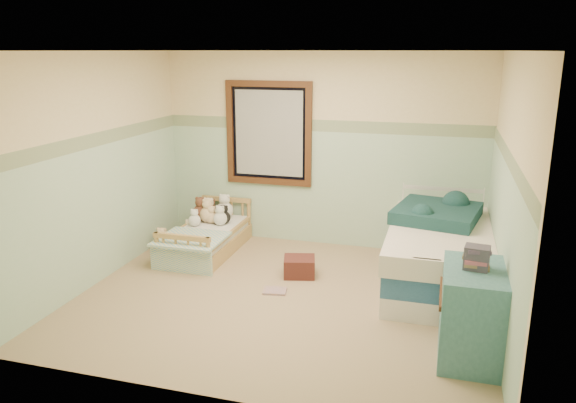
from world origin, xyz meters
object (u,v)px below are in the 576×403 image
(toddler_bed_frame, at_px, (207,245))
(plush_floor_cream, at_px, (191,236))
(plush_floor_tan, at_px, (162,243))
(red_pillow, at_px, (299,267))
(dresser, at_px, (471,313))
(floor_book, at_px, (275,291))
(twin_bed_frame, at_px, (437,274))

(toddler_bed_frame, bearing_deg, plush_floor_cream, 149.91)
(toddler_bed_frame, height_order, plush_floor_tan, plush_floor_tan)
(plush_floor_tan, relative_size, red_pillow, 0.61)
(toddler_bed_frame, xyz_separation_m, dresser, (3.16, -1.71, 0.30))
(toddler_bed_frame, bearing_deg, floor_book, -38.01)
(plush_floor_cream, relative_size, dresser, 0.30)
(toddler_bed_frame, distance_m, floor_book, 1.53)
(floor_book, bearing_deg, plush_floor_cream, 134.30)
(floor_book, bearing_deg, red_pillow, 65.36)
(twin_bed_frame, distance_m, floor_book, 1.81)
(dresser, relative_size, red_pillow, 2.25)
(plush_floor_cream, distance_m, dresser, 3.95)
(plush_floor_cream, xyz_separation_m, twin_bed_frame, (3.17, -0.41, -0.01))
(dresser, xyz_separation_m, red_pillow, (-1.82, 1.28, -0.28))
(plush_floor_cream, height_order, red_pillow, plush_floor_cream)
(twin_bed_frame, distance_m, red_pillow, 1.53)
(red_pillow, bearing_deg, plush_floor_tan, 171.05)
(dresser, bearing_deg, plush_floor_tan, 157.03)
(plush_floor_cream, distance_m, red_pillow, 1.75)
(plush_floor_cream, xyz_separation_m, dresser, (3.46, -1.89, 0.28))
(dresser, bearing_deg, floor_book, 158.40)
(toddler_bed_frame, distance_m, twin_bed_frame, 2.87)
(plush_floor_tan, height_order, dresser, dresser)
(plush_floor_cream, relative_size, floor_book, 0.96)
(red_pillow, relative_size, floor_book, 1.42)
(twin_bed_frame, height_order, dresser, dresser)
(plush_floor_cream, bearing_deg, floor_book, -36.55)
(plush_floor_tan, xyz_separation_m, dresser, (3.72, -1.58, 0.29))
(plush_floor_cream, height_order, twin_bed_frame, plush_floor_cream)
(dresser, distance_m, floor_book, 2.14)
(plush_floor_cream, distance_m, twin_bed_frame, 3.19)
(plush_floor_tan, xyz_separation_m, red_pillow, (1.90, -0.30, 0.00))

